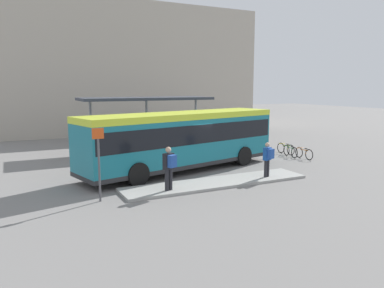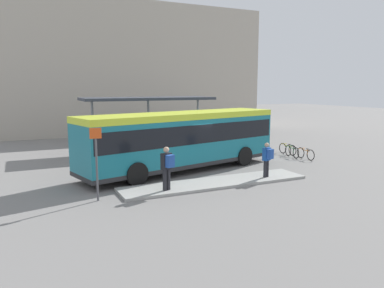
# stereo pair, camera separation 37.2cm
# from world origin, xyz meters

# --- Properties ---
(ground_plane) EXTENTS (120.00, 120.00, 0.00)m
(ground_plane) POSITION_xyz_m (0.00, 0.00, 0.00)
(ground_plane) COLOR slate
(curb_island) EXTENTS (8.73, 1.80, 0.12)m
(curb_island) POSITION_xyz_m (0.23, -3.19, 0.06)
(curb_island) COLOR #9E9E99
(curb_island) RESTS_ON ground_plane
(city_bus) EXTENTS (11.29, 4.97, 3.02)m
(city_bus) POSITION_xyz_m (0.01, 0.00, 1.77)
(city_bus) COLOR #197284
(city_bus) RESTS_ON ground_plane
(pedestrian_waiting) EXTENTS (0.46, 0.50, 1.63)m
(pedestrian_waiting) POSITION_xyz_m (2.79, -3.48, 1.05)
(pedestrian_waiting) COLOR #232328
(pedestrian_waiting) RESTS_ON curb_island
(pedestrian_companion) EXTENTS (0.52, 0.56, 1.80)m
(pedestrian_companion) POSITION_xyz_m (-2.26, -3.61, 1.15)
(pedestrian_companion) COLOR #232328
(pedestrian_companion) RESTS_ON curb_island
(bicycle_orange) EXTENTS (0.48, 1.54, 0.67)m
(bicycle_orange) POSITION_xyz_m (7.95, -0.33, 0.34)
(bicycle_orange) COLOR black
(bicycle_orange) RESTS_ON ground_plane
(bicycle_green) EXTENTS (0.48, 1.59, 0.70)m
(bicycle_green) POSITION_xyz_m (7.66, 0.55, 0.35)
(bicycle_green) COLOR black
(bicycle_green) RESTS_ON ground_plane
(bicycle_yellow) EXTENTS (0.48, 1.60, 0.69)m
(bicycle_yellow) POSITION_xyz_m (8.04, 1.43, 0.35)
(bicycle_yellow) COLOR black
(bicycle_yellow) RESTS_ON ground_plane
(station_shelter) EXTENTS (8.78, 3.07, 3.62)m
(station_shelter) POSITION_xyz_m (0.44, 6.73, 3.44)
(station_shelter) COLOR #383D47
(station_shelter) RESTS_ON ground_plane
(potted_planter_near_shelter) EXTENTS (0.71, 0.71, 1.08)m
(potted_planter_near_shelter) POSITION_xyz_m (2.47, 3.93, 0.56)
(potted_planter_near_shelter) COLOR slate
(potted_planter_near_shelter) RESTS_ON ground_plane
(potted_planter_far_side) EXTENTS (1.00, 1.00, 1.48)m
(potted_planter_far_side) POSITION_xyz_m (-1.20, 3.91, 0.77)
(potted_planter_far_side) COLOR slate
(potted_planter_far_side) RESTS_ON ground_plane
(platform_sign) EXTENTS (0.44, 0.08, 2.80)m
(platform_sign) POSITION_xyz_m (-5.04, -3.44, 1.56)
(platform_sign) COLOR #4C4C51
(platform_sign) RESTS_ON ground_plane
(station_building) EXTENTS (25.10, 14.04, 11.99)m
(station_building) POSITION_xyz_m (2.98, 22.70, 6.00)
(station_building) COLOR #B2A899
(station_building) RESTS_ON ground_plane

